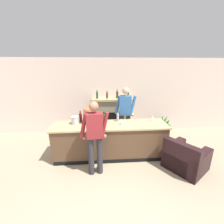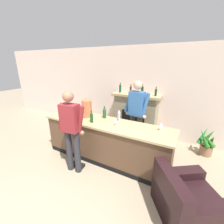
{
  "view_description": "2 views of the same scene",
  "coord_description": "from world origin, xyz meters",
  "px_view_note": "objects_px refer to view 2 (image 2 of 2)",
  "views": [
    {
      "loc": [
        -0.15,
        -1.79,
        2.46
      ],
      "look_at": [
        0.14,
        2.14,
        1.25
      ],
      "focal_mm": 24.0,
      "sensor_mm": 36.0,
      "label": 1
    },
    {
      "loc": [
        1.72,
        -0.77,
        2.27
      ],
      "look_at": [
        0.1,
        2.21,
        1.14
      ],
      "focal_mm": 24.0,
      "sensor_mm": 36.0,
      "label": 2
    }
  ],
  "objects_px": {
    "person_bartender": "(136,114)",
    "wine_bottle_chardonnay_pale": "(84,108)",
    "ice_bucket_steel": "(77,110)",
    "wine_glass_by_dispenser": "(161,125)",
    "armchair_black": "(184,202)",
    "wine_bottle_rose_blush": "(104,113)",
    "wine_glass_back_row": "(116,120)",
    "potted_plant_corner": "(206,143)",
    "wine_bottle_port_short": "(92,117)",
    "person_customer": "(71,129)",
    "fireplace_stone": "(135,115)",
    "copper_dispenser": "(87,107)",
    "wine_bottle_cabernet_heavy": "(119,115)"
  },
  "relations": [
    {
      "from": "person_bartender",
      "to": "wine_bottle_chardonnay_pale",
      "type": "distance_m",
      "value": 1.37
    },
    {
      "from": "ice_bucket_steel",
      "to": "wine_glass_by_dispenser",
      "type": "distance_m",
      "value": 2.14
    },
    {
      "from": "armchair_black",
      "to": "wine_bottle_rose_blush",
      "type": "distance_m",
      "value": 2.31
    },
    {
      "from": "wine_bottle_rose_blush",
      "to": "wine_glass_back_row",
      "type": "distance_m",
      "value": 0.54
    },
    {
      "from": "potted_plant_corner",
      "to": "person_bartender",
      "type": "distance_m",
      "value": 1.94
    },
    {
      "from": "potted_plant_corner",
      "to": "wine_bottle_port_short",
      "type": "bearing_deg",
      "value": -148.0
    },
    {
      "from": "potted_plant_corner",
      "to": "wine_glass_by_dispenser",
      "type": "relative_size",
      "value": 4.27
    },
    {
      "from": "person_bartender",
      "to": "ice_bucket_steel",
      "type": "xyz_separation_m",
      "value": [
        -1.45,
        -0.54,
        0.03
      ]
    },
    {
      "from": "wine_bottle_rose_blush",
      "to": "wine_bottle_chardonnay_pale",
      "type": "height_order",
      "value": "wine_bottle_chardonnay_pale"
    },
    {
      "from": "wine_glass_back_row",
      "to": "person_customer",
      "type": "bearing_deg",
      "value": -137.03
    },
    {
      "from": "wine_glass_back_row",
      "to": "fireplace_stone",
      "type": "bearing_deg",
      "value": 94.36
    },
    {
      "from": "wine_bottle_rose_blush",
      "to": "wine_bottle_port_short",
      "type": "distance_m",
      "value": 0.4
    },
    {
      "from": "copper_dispenser",
      "to": "wine_bottle_chardonnay_pale",
      "type": "bearing_deg",
      "value": 142.08
    },
    {
      "from": "copper_dispenser",
      "to": "ice_bucket_steel",
      "type": "distance_m",
      "value": 0.38
    },
    {
      "from": "ice_bucket_steel",
      "to": "wine_glass_back_row",
      "type": "bearing_deg",
      "value": -7.53
    },
    {
      "from": "potted_plant_corner",
      "to": "wine_bottle_rose_blush",
      "type": "distance_m",
      "value": 2.7
    },
    {
      "from": "fireplace_stone",
      "to": "wine_glass_by_dispenser",
      "type": "bearing_deg",
      "value": -53.47
    },
    {
      "from": "wine_bottle_chardonnay_pale",
      "to": "wine_bottle_cabernet_heavy",
      "type": "distance_m",
      "value": 1.04
    },
    {
      "from": "potted_plant_corner",
      "to": "wine_bottle_port_short",
      "type": "height_order",
      "value": "wine_bottle_port_short"
    },
    {
      "from": "copper_dispenser",
      "to": "wine_bottle_cabernet_heavy",
      "type": "height_order",
      "value": "copper_dispenser"
    },
    {
      "from": "potted_plant_corner",
      "to": "wine_bottle_cabernet_heavy",
      "type": "relative_size",
      "value": 2.4
    },
    {
      "from": "wine_bottle_rose_blush",
      "to": "wine_glass_back_row",
      "type": "height_order",
      "value": "wine_bottle_rose_blush"
    },
    {
      "from": "wine_bottle_chardonnay_pale",
      "to": "wine_glass_by_dispenser",
      "type": "distance_m",
      "value": 2.02
    },
    {
      "from": "copper_dispenser",
      "to": "ice_bucket_steel",
      "type": "relative_size",
      "value": 2.34
    },
    {
      "from": "wine_glass_back_row",
      "to": "wine_bottle_rose_blush",
      "type": "bearing_deg",
      "value": 148.21
    },
    {
      "from": "potted_plant_corner",
      "to": "person_customer",
      "type": "relative_size",
      "value": 0.39
    },
    {
      "from": "armchair_black",
      "to": "person_bartender",
      "type": "distance_m",
      "value": 2.02
    },
    {
      "from": "wine_glass_by_dispenser",
      "to": "wine_glass_back_row",
      "type": "bearing_deg",
      "value": -166.52
    },
    {
      "from": "copper_dispenser",
      "to": "wine_bottle_port_short",
      "type": "bearing_deg",
      "value": -37.91
    },
    {
      "from": "person_bartender",
      "to": "wine_bottle_cabernet_heavy",
      "type": "xyz_separation_m",
      "value": [
        -0.28,
        -0.42,
        0.05
      ]
    },
    {
      "from": "person_customer",
      "to": "wine_glass_back_row",
      "type": "height_order",
      "value": "person_customer"
    },
    {
      "from": "person_bartender",
      "to": "ice_bucket_steel",
      "type": "distance_m",
      "value": 1.54
    },
    {
      "from": "armchair_black",
      "to": "wine_glass_back_row",
      "type": "height_order",
      "value": "wine_glass_back_row"
    },
    {
      "from": "person_bartender",
      "to": "copper_dispenser",
      "type": "distance_m",
      "value": 1.24
    },
    {
      "from": "ice_bucket_steel",
      "to": "wine_bottle_cabernet_heavy",
      "type": "xyz_separation_m",
      "value": [
        1.17,
        0.12,
        0.02
      ]
    },
    {
      "from": "potted_plant_corner",
      "to": "ice_bucket_steel",
      "type": "xyz_separation_m",
      "value": [
        -3.1,
        -1.26,
        0.76
      ]
    },
    {
      "from": "potted_plant_corner",
      "to": "ice_bucket_steel",
      "type": "distance_m",
      "value": 3.43
    },
    {
      "from": "person_bartender",
      "to": "ice_bucket_steel",
      "type": "bearing_deg",
      "value": -159.54
    },
    {
      "from": "wine_bottle_cabernet_heavy",
      "to": "ice_bucket_steel",
      "type": "bearing_deg",
      "value": -174.03
    },
    {
      "from": "wine_glass_by_dispenser",
      "to": "person_customer",
      "type": "bearing_deg",
      "value": -151.73
    },
    {
      "from": "wine_bottle_chardonnay_pale",
      "to": "wine_glass_back_row",
      "type": "bearing_deg",
      "value": -16.3
    },
    {
      "from": "fireplace_stone",
      "to": "potted_plant_corner",
      "type": "xyz_separation_m",
      "value": [
        1.98,
        -0.18,
        -0.38
      ]
    },
    {
      "from": "ice_bucket_steel",
      "to": "wine_bottle_port_short",
      "type": "height_order",
      "value": "wine_bottle_port_short"
    },
    {
      "from": "person_bartender",
      "to": "wine_bottle_cabernet_heavy",
      "type": "bearing_deg",
      "value": -123.51
    },
    {
      "from": "wine_bottle_rose_blush",
      "to": "wine_bottle_chardonnay_pale",
      "type": "bearing_deg",
      "value": 176.4
    },
    {
      "from": "fireplace_stone",
      "to": "wine_bottle_cabernet_heavy",
      "type": "height_order",
      "value": "fireplace_stone"
    },
    {
      "from": "copper_dispenser",
      "to": "wine_bottle_rose_blush",
      "type": "bearing_deg",
      "value": 17.22
    },
    {
      "from": "potted_plant_corner",
      "to": "copper_dispenser",
      "type": "distance_m",
      "value": 3.16
    },
    {
      "from": "fireplace_stone",
      "to": "wine_bottle_port_short",
      "type": "bearing_deg",
      "value": -104.66
    },
    {
      "from": "person_bartender",
      "to": "copper_dispenser",
      "type": "relative_size",
      "value": 3.8
    }
  ]
}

